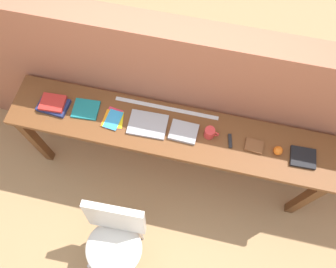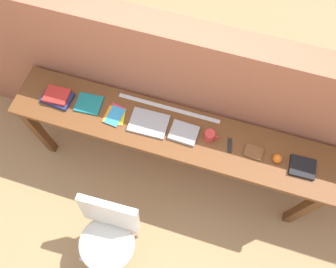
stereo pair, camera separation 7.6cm
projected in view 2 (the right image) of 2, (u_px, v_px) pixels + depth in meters
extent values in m
plane|color=tan|center=(160.00, 195.00, 3.15)|extent=(40.00, 40.00, 0.00)
cube|color=#9E5B42|center=(182.00, 98.00, 2.67)|extent=(6.00, 0.20, 1.59)
cube|color=brown|center=(170.00, 130.00, 2.48)|extent=(2.50, 0.44, 0.04)
cube|color=#5B341A|center=(39.00, 131.00, 2.96)|extent=(0.07, 0.07, 0.84)
cube|color=#5B341A|center=(303.00, 209.00, 2.67)|extent=(0.07, 0.07, 0.84)
cube|color=#5B341A|center=(54.00, 102.00, 3.09)|extent=(0.07, 0.07, 0.84)
cube|color=#5B341A|center=(308.00, 173.00, 2.80)|extent=(0.07, 0.07, 0.84)
ellipsoid|color=silver|center=(107.00, 244.00, 2.53)|extent=(0.46, 0.44, 0.08)
cube|color=silver|center=(110.00, 214.00, 2.39)|extent=(0.44, 0.12, 0.40)
cylinder|color=#B2B2B7|center=(87.00, 261.00, 2.71)|extent=(0.02, 0.02, 0.41)
cylinder|color=#B2B2B7|center=(100.00, 223.00, 2.84)|extent=(0.02, 0.02, 0.41)
cylinder|color=#B2B2B7|center=(136.00, 233.00, 2.80)|extent=(0.02, 0.02, 0.41)
cube|color=navy|center=(58.00, 98.00, 2.56)|extent=(0.24, 0.18, 0.03)
cube|color=red|center=(57.00, 95.00, 2.53)|extent=(0.19, 0.16, 0.03)
cube|color=#19757A|center=(89.00, 104.00, 2.54)|extent=(0.21, 0.18, 0.02)
cube|color=purple|center=(116.00, 116.00, 2.51)|extent=(0.15, 0.17, 0.00)
cube|color=#E5334C|center=(114.00, 114.00, 2.51)|extent=(0.14, 0.18, 0.00)
cube|color=yellow|center=(116.00, 116.00, 2.50)|extent=(0.15, 0.16, 0.00)
cube|color=orange|center=(113.00, 116.00, 2.50)|extent=(0.13, 0.16, 0.00)
cube|color=#3399D8|center=(115.00, 116.00, 2.49)|extent=(0.12, 0.17, 0.00)
cube|color=#9E9EA3|center=(149.00, 123.00, 2.47)|extent=(0.29, 0.21, 0.02)
cube|color=#9E9EA3|center=(184.00, 133.00, 2.43)|extent=(0.21, 0.17, 0.03)
cylinder|color=red|center=(209.00, 136.00, 2.39)|extent=(0.08, 0.08, 0.09)
torus|color=red|center=(215.00, 137.00, 2.39)|extent=(0.06, 0.01, 0.06)
cube|color=black|center=(230.00, 145.00, 2.40)|extent=(0.05, 0.11, 0.02)
cube|color=brown|center=(253.00, 152.00, 2.37)|extent=(0.14, 0.11, 0.02)
sphere|color=orange|center=(277.00, 158.00, 2.33)|extent=(0.07, 0.07, 0.07)
cube|color=black|center=(302.00, 167.00, 2.33)|extent=(0.18, 0.16, 0.03)
cube|color=silver|center=(169.00, 108.00, 2.54)|extent=(0.82, 0.03, 0.00)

